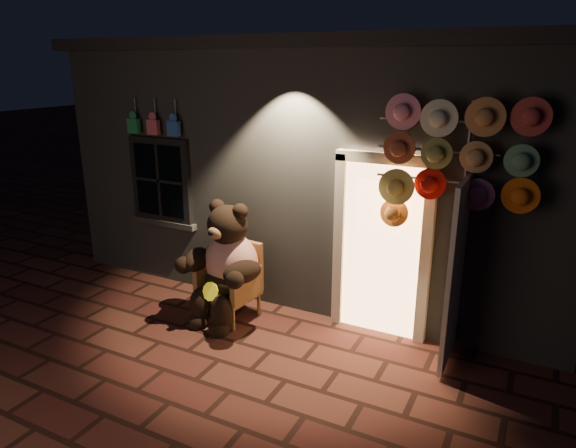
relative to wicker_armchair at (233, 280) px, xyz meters
The scene contains 5 objects.
ground 1.19m from the wicker_armchair, 66.25° to the right, with size 60.00×60.00×0.00m, color #552A20.
shop_building 3.28m from the wicker_armchair, 81.69° to the left, with size 7.30×5.95×3.51m.
wicker_armchair is the anchor object (origin of this frame).
teddy_bear 0.27m from the wicker_armchair, 94.38° to the right, with size 1.16×0.96×1.61m.
hat_rack 3.05m from the wicker_armchair, ahead, with size 1.63×0.22×2.81m.
Camera 1 is at (2.94, -4.06, 3.15)m, focal length 32.00 mm.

